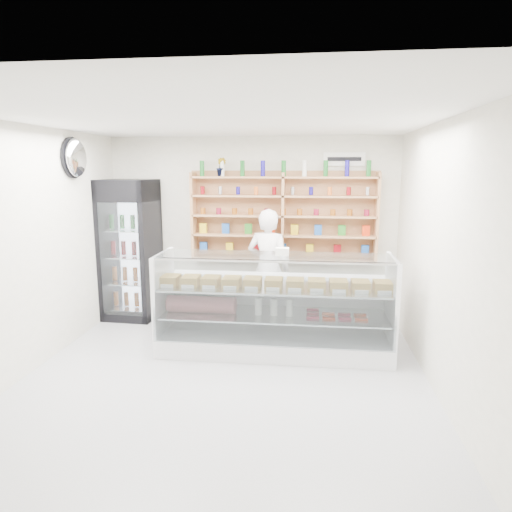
# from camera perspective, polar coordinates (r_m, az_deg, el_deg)

# --- Properties ---
(room) EXTENTS (5.00, 5.00, 5.00)m
(room) POSITION_cam_1_polar(r_m,az_deg,el_deg) (4.79, -4.29, -0.10)
(room) COLOR #A9AAAE
(room) RESTS_ON ground
(display_counter) EXTENTS (2.91, 0.87, 1.27)m
(display_counter) POSITION_cam_1_polar(r_m,az_deg,el_deg) (5.87, 2.27, -8.63)
(display_counter) COLOR white
(display_counter) RESTS_ON floor
(shop_worker) EXTENTS (0.71, 0.55, 1.74)m
(shop_worker) POSITION_cam_1_polar(r_m,az_deg,el_deg) (6.73, 1.53, -1.48)
(shop_worker) COLOR silver
(shop_worker) RESTS_ON floor
(drinks_cooler) EXTENTS (0.81, 0.79, 2.15)m
(drinks_cooler) POSITION_cam_1_polar(r_m,az_deg,el_deg) (7.33, -15.43, 0.81)
(drinks_cooler) COLOR black
(drinks_cooler) RESTS_ON floor
(wall_shelving) EXTENTS (2.84, 0.28, 1.33)m
(wall_shelving) POSITION_cam_1_polar(r_m,az_deg,el_deg) (7.00, 3.41, 4.99)
(wall_shelving) COLOR tan
(wall_shelving) RESTS_ON back_wall
(potted_plant) EXTENTS (0.18, 0.16, 0.28)m
(potted_plant) POSITION_cam_1_polar(r_m,az_deg,el_deg) (7.09, -4.37, 11.04)
(potted_plant) COLOR #1E6626
(potted_plant) RESTS_ON wall_shelving
(security_mirror) EXTENTS (0.15, 0.50, 0.50)m
(security_mirror) POSITION_cam_1_polar(r_m,az_deg,el_deg) (6.58, -21.56, 11.35)
(security_mirror) COLOR silver
(security_mirror) RESTS_ON left_wall
(wall_sign) EXTENTS (0.62, 0.03, 0.20)m
(wall_sign) POSITION_cam_1_polar(r_m,az_deg,el_deg) (7.10, 10.97, 11.81)
(wall_sign) COLOR white
(wall_sign) RESTS_ON back_wall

